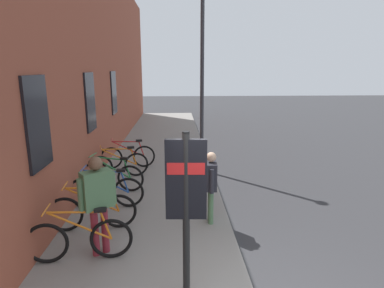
# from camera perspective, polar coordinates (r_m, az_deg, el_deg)

# --- Properties ---
(ground) EXTENTS (60.00, 60.00, 0.00)m
(ground) POSITION_cam_1_polar(r_m,az_deg,el_deg) (10.36, 9.18, -5.63)
(ground) COLOR #2D2D30
(sidewalk_pavement) EXTENTS (24.00, 3.50, 0.12)m
(sidewalk_pavement) POSITION_cam_1_polar(r_m,az_deg,el_deg) (12.05, -5.73, -2.54)
(sidewalk_pavement) COLOR gray
(sidewalk_pavement) RESTS_ON ground
(station_facade) EXTENTS (22.00, 0.65, 7.21)m
(station_facade) POSITION_cam_1_polar(r_m,az_deg,el_deg) (12.86, -15.32, 14.04)
(station_facade) COLOR brown
(station_facade) RESTS_ON ground
(bicycle_mid_rack) EXTENTS (0.48, 1.77, 0.97)m
(bicycle_mid_rack) POSITION_cam_1_polar(r_m,az_deg,el_deg) (5.98, -19.08, -15.54)
(bicycle_mid_rack) COLOR black
(bicycle_mid_rack) RESTS_ON sidewalk_pavement
(bicycle_far_end) EXTENTS (0.48, 1.77, 0.97)m
(bicycle_far_end) POSITION_cam_1_polar(r_m,az_deg,el_deg) (6.94, -17.06, -11.23)
(bicycle_far_end) COLOR black
(bicycle_far_end) RESTS_ON sidewalk_pavement
(bicycle_leaning_wall) EXTENTS (0.48, 1.77, 0.97)m
(bicycle_leaning_wall) POSITION_cam_1_polar(r_m,az_deg,el_deg) (7.90, -14.82, -8.05)
(bicycle_leaning_wall) COLOR black
(bicycle_leaning_wall) RESTS_ON sidewalk_pavement
(bicycle_end_of_row) EXTENTS (0.51, 1.75, 0.97)m
(bicycle_end_of_row) POSITION_cam_1_polar(r_m,az_deg,el_deg) (8.91, -13.91, -5.54)
(bicycle_end_of_row) COLOR black
(bicycle_end_of_row) RESTS_ON sidewalk_pavement
(bicycle_by_door) EXTENTS (0.64, 1.72, 0.97)m
(bicycle_by_door) POSITION_cam_1_polar(r_m,az_deg,el_deg) (9.87, -12.68, -3.63)
(bicycle_by_door) COLOR black
(bicycle_by_door) RESTS_ON sidewalk_pavement
(bicycle_nearest_sign) EXTENTS (0.48, 1.76, 0.97)m
(bicycle_nearest_sign) POSITION_cam_1_polar(r_m,az_deg,el_deg) (10.78, -11.14, -2.14)
(bicycle_nearest_sign) COLOR black
(bicycle_nearest_sign) RESTS_ON sidewalk_pavement
(transit_info_sign) EXTENTS (0.11, 0.55, 2.40)m
(transit_info_sign) POSITION_cam_1_polar(r_m,az_deg,el_deg) (4.37, -1.04, -8.16)
(transit_info_sign) COLOR black
(transit_info_sign) RESTS_ON sidewalk_pavement
(pedestrian_by_facade) EXTENTS (0.59, 0.24, 1.53)m
(pedestrian_by_facade) POSITION_cam_1_polar(r_m,az_deg,el_deg) (6.75, 3.34, -6.36)
(pedestrian_by_facade) COLOR #4C724C
(pedestrian_by_facade) RESTS_ON sidewalk_pavement
(pedestrian_near_bus) EXTENTS (0.50, 0.56, 1.77)m
(pedestrian_near_bus) POSITION_cam_1_polar(r_m,az_deg,el_deg) (5.80, -16.23, -8.72)
(pedestrian_near_bus) COLOR maroon
(pedestrian_near_bus) RESTS_ON sidewalk_pavement
(street_lamp) EXTENTS (0.28, 0.28, 5.71)m
(street_lamp) POSITION_cam_1_polar(r_m,az_deg,el_deg) (10.29, 1.79, 14.04)
(street_lamp) COLOR #333338
(street_lamp) RESTS_ON sidewalk_pavement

